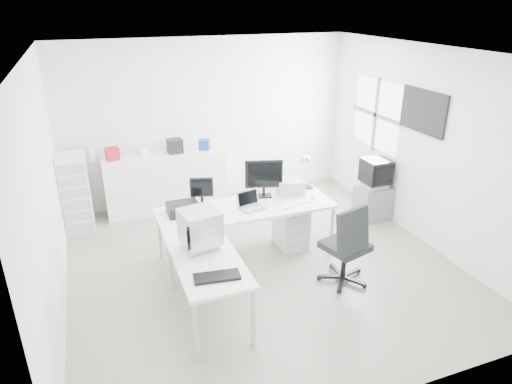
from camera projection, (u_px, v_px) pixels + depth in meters
name	position (u px, v px, depth m)	size (l,w,h in m)	color
floor	(261.00, 264.00, 6.25)	(5.00, 5.00, 0.01)	#B7B2A5
ceiling	(262.00, 52.00, 5.15)	(5.00, 5.00, 0.01)	white
back_wall	(209.00, 122.00, 7.85)	(5.00, 0.02, 2.80)	white
left_wall	(45.00, 197.00, 4.89)	(0.02, 5.00, 2.80)	white
right_wall	(425.00, 147.00, 6.51)	(0.02, 5.00, 2.80)	white
window	(376.00, 115.00, 7.45)	(0.02, 1.20, 1.10)	white
wall_picture	(423.00, 111.00, 6.39)	(0.04, 0.90, 0.60)	black
main_desk	(247.00, 231.00, 6.34)	(2.40, 0.80, 0.75)	white
side_desk	(208.00, 287.00, 5.12)	(0.70, 1.40, 0.75)	white
drawer_pedestal	(291.00, 226.00, 6.64)	(0.40, 0.50, 0.60)	white
inkjet_printer	(183.00, 209.00, 5.97)	(0.40, 0.31, 0.14)	black
lcd_monitor_small	(202.00, 192.00, 6.15)	(0.31, 0.18, 0.39)	black
lcd_monitor_large	(264.00, 178.00, 6.41)	(0.53, 0.21, 0.55)	black
laptop	(252.00, 202.00, 6.08)	(0.32, 0.33, 0.22)	#B7B7BA
white_keyboard	(295.00, 203.00, 6.27)	(0.44, 0.14, 0.02)	white
white_mouse	(313.00, 198.00, 6.40)	(0.05, 0.05, 0.05)	white
laser_printer	(290.00, 186.00, 6.58)	(0.37, 0.32, 0.21)	#AEAEAE
desk_lamp	(310.00, 174.00, 6.72)	(0.15, 0.15, 0.44)	silver
crt_monitor	(200.00, 231.00, 5.10)	(0.37, 0.37, 0.43)	#B7B7BA
black_keyboard	(217.00, 277.00, 4.62)	(0.47, 0.19, 0.03)	black
office_chair	(346.00, 242.00, 5.68)	(0.65, 0.65, 1.12)	#242729
tv_cabinet	(373.00, 203.00, 7.45)	(0.52, 0.42, 0.56)	slate
crt_tv	(376.00, 174.00, 7.25)	(0.50, 0.48, 0.45)	black
sideboard	(166.00, 182.00, 7.70)	(1.99, 0.50, 0.99)	white
clutter_box_a	(112.00, 154.00, 7.21)	(0.20, 0.17, 0.20)	#AC1825
clutter_box_b	(144.00, 152.00, 7.38)	(0.13, 0.12, 0.13)	white
clutter_box_c	(175.00, 146.00, 7.52)	(0.23, 0.21, 0.23)	black
clutter_box_d	(204.00, 145.00, 7.70)	(0.17, 0.15, 0.17)	#16399D
clutter_bottle	(92.00, 154.00, 7.14)	(0.07, 0.07, 0.22)	white
filing_cabinet	(76.00, 193.00, 7.02)	(0.42, 0.50, 1.21)	white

